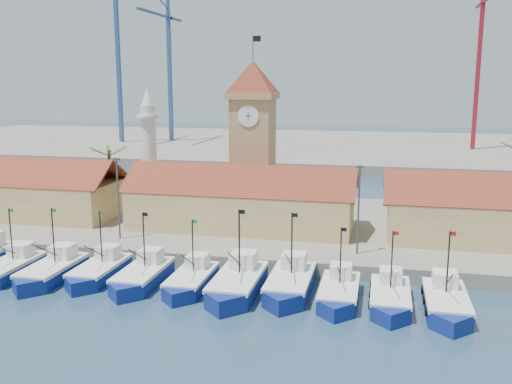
# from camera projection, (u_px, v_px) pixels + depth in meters

# --- Properties ---
(ground) EXTENTS (400.00, 400.00, 0.00)m
(ground) POSITION_uv_depth(u_px,v_px,m) (187.00, 300.00, 49.59)
(ground) COLOR navy
(ground) RESTS_ON ground
(quay) EXTENTS (140.00, 32.00, 1.50)m
(quay) POSITION_uv_depth(u_px,v_px,m) (250.00, 225.00, 72.44)
(quay) COLOR gray
(quay) RESTS_ON ground
(terminal) EXTENTS (240.00, 80.00, 2.00)m
(terminal) POSITION_uv_depth(u_px,v_px,m) (321.00, 147.00, 154.79)
(terminal) COLOR gray
(terminal) RESTS_ON ground
(boat_1) EXTENTS (3.39, 9.29, 7.03)m
(boat_1) POSITION_uv_depth(u_px,v_px,m) (8.00, 270.00, 55.24)
(boat_1) COLOR navy
(boat_1) RESTS_ON ground
(boat_2) EXTENTS (3.50, 9.60, 7.26)m
(boat_2) POSITION_uv_depth(u_px,v_px,m) (51.00, 273.00, 54.36)
(boat_2) COLOR navy
(boat_2) RESTS_ON ground
(boat_3) EXTENTS (3.34, 9.14, 6.92)m
(boat_3) POSITION_uv_depth(u_px,v_px,m) (98.00, 272.00, 54.57)
(boat_3) COLOR navy
(boat_3) RESTS_ON ground
(boat_4) EXTENTS (3.45, 9.46, 7.16)m
(boat_4) POSITION_uv_depth(u_px,v_px,m) (141.00, 277.00, 53.09)
(boat_4) COLOR navy
(boat_4) RESTS_ON ground
(boat_5) EXTENTS (3.24, 8.87, 6.71)m
(boat_5) POSITION_uv_depth(u_px,v_px,m) (191.00, 282.00, 52.09)
(boat_5) COLOR navy
(boat_5) RESTS_ON ground
(boat_6) EXTENTS (3.85, 10.56, 7.99)m
(boat_6) POSITION_uv_depth(u_px,v_px,m) (237.00, 285.00, 50.77)
(boat_6) COLOR navy
(boat_6) RESTS_ON ground
(boat_7) EXTENTS (3.69, 10.10, 7.64)m
(boat_7) POSITION_uv_depth(u_px,v_px,m) (290.00, 285.00, 50.89)
(boat_7) COLOR navy
(boat_7) RESTS_ON ground
(boat_8) EXTENTS (3.27, 8.96, 6.78)m
(boat_8) POSITION_uv_depth(u_px,v_px,m) (339.00, 294.00, 49.05)
(boat_8) COLOR navy
(boat_8) RESTS_ON ground
(boat_9) EXTENTS (3.27, 8.96, 6.78)m
(boat_9) POSITION_uv_depth(u_px,v_px,m) (390.00, 299.00, 47.88)
(boat_9) COLOR navy
(boat_9) RESTS_ON ground
(boat_10) EXTENTS (3.43, 9.41, 7.12)m
(boat_10) POSITION_uv_depth(u_px,v_px,m) (446.00, 305.00, 46.60)
(boat_10) COLOR navy
(boat_10) RESTS_ON ground
(hall_left) EXTENTS (31.20, 10.13, 7.61)m
(hall_left) POSITION_uv_depth(u_px,v_px,m) (6.00, 195.00, 74.78)
(hall_left) COLOR #DBB978
(hall_left) RESTS_ON quay
(hall_center) EXTENTS (27.04, 10.13, 7.61)m
(hall_center) POSITION_uv_depth(u_px,v_px,m) (242.00, 206.00, 67.99)
(hall_center) COLOR #DBB978
(hall_center) RESTS_ON quay
(clock_tower) EXTENTS (5.80, 5.80, 22.70)m
(clock_tower) POSITION_uv_depth(u_px,v_px,m) (253.00, 135.00, 72.20)
(clock_tower) COLOR tan
(clock_tower) RESTS_ON quay
(minaret) EXTENTS (3.00, 3.00, 16.30)m
(minaret) POSITION_uv_depth(u_px,v_px,m) (149.00, 148.00, 77.73)
(minaret) COLOR silver
(minaret) RESTS_ON quay
(palm_tree) EXTENTS (5.60, 5.03, 8.39)m
(palm_tree) POSITION_uv_depth(u_px,v_px,m) (110.00, 174.00, 77.55)
(palm_tree) COLOR brown
(palm_tree) RESTS_ON quay
(lamp_posts) EXTENTS (80.70, 0.25, 9.03)m
(lamp_posts) POSITION_uv_depth(u_px,v_px,m) (228.00, 200.00, 59.74)
(lamp_posts) COLOR #3F3F44
(lamp_posts) RESTS_ON quay
(crane_blue_far) EXTENTS (1.00, 34.37, 49.26)m
(crane_blue_far) POSITION_uv_depth(u_px,v_px,m) (115.00, 40.00, 151.87)
(crane_blue_far) COLOR #2A4B80
(crane_blue_far) RESTS_ON terminal
(crane_blue_near) EXTENTS (1.00, 30.22, 41.67)m
(crane_blue_near) POSITION_uv_depth(u_px,v_px,m) (168.00, 58.00, 156.22)
(crane_blue_near) COLOR #2A4B80
(crane_blue_near) RESTS_ON terminal
(crane_red_right) EXTENTS (1.00, 34.61, 43.01)m
(crane_red_right) POSITION_uv_depth(u_px,v_px,m) (481.00, 49.00, 135.50)
(crane_red_right) COLOR maroon
(crane_red_right) RESTS_ON terminal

